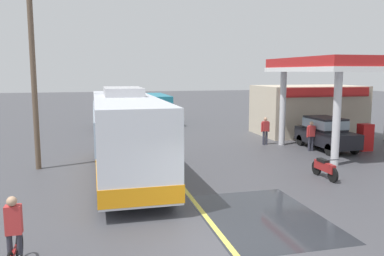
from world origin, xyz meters
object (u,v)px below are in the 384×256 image
Objects in this scene: cyclist_on_shoulder at (14,238)px; car_trailing_behind_bus at (111,116)px; coach_bus_main at (126,135)px; pedestrian_near_pump at (311,134)px; minibus_opposing_lane at (155,106)px; motorcycle_parked_forecourt at (324,168)px; pedestrian_by_shop at (265,129)px; car_at_pump at (326,132)px.

car_trailing_behind_bus reaches higher than cyclist_on_shoulder.
coach_bus_main is 6.65× the size of pedestrian_near_pump.
pedestrian_near_pump is at bearing -64.69° from minibus_opposing_lane.
coach_bus_main is 6.13× the size of motorcycle_parked_forecourt.
pedestrian_by_shop is (11.77, 12.91, 0.15)m from cyclist_on_shoulder.
coach_bus_main is at bearing -149.06° from pedestrian_by_shop.
motorcycle_parked_forecourt is 18.56m from car_trailing_behind_bus.
cyclist_on_shoulder is at bearing -154.43° from motorcycle_parked_forecourt.
minibus_opposing_lane is at bearing 77.22° from coach_bus_main.
pedestrian_by_shop is (-1.64, 2.42, 0.00)m from pedestrian_near_pump.
coach_bus_main reaches higher than pedestrian_by_shop.
motorcycle_parked_forecourt is (10.92, 5.23, -0.34)m from cyclist_on_shoulder.
cyclist_on_shoulder is at bearing -132.35° from pedestrian_by_shop.
coach_bus_main is 17.13m from minibus_opposing_lane.
car_at_pump is 6.55m from motorcycle_parked_forecourt.
minibus_opposing_lane is 3.69× the size of pedestrian_near_pump.
pedestrian_near_pump is 0.40× the size of car_trailing_behind_bus.
car_trailing_behind_bus is at bearing 131.99° from pedestrian_near_pump.
coach_bus_main is 10.19m from pedestrian_by_shop.
car_trailing_behind_bus is at bearing 135.29° from car_at_pump.
cyclist_on_shoulder reaches higher than motorcycle_parked_forecourt.
minibus_opposing_lane is at bearing 102.04° from motorcycle_parked_forecourt.
minibus_opposing_lane is 3.37× the size of cyclist_on_shoulder.
pedestrian_by_shop is 0.40× the size of car_trailing_behind_bus.
pedestrian_near_pump is 1.00× the size of pedestrian_by_shop.
minibus_opposing_lane is 3.69× the size of pedestrian_by_shop.
motorcycle_parked_forecourt is at bearing -122.78° from car_at_pump.
car_trailing_behind_bus is at bearing 90.04° from coach_bus_main.
coach_bus_main is 2.63× the size of car_trailing_behind_bus.
pedestrian_near_pump and pedestrian_by_shop have the same top height.
pedestrian_by_shop is (0.84, 7.68, 0.49)m from motorcycle_parked_forecourt.
pedestrian_near_pump is at bearing -168.08° from car_at_pump.
car_trailing_behind_bus is (3.04, 22.02, 0.23)m from cyclist_on_shoulder.
pedestrian_near_pump is at bearing 15.16° from coach_bus_main.
cyclist_on_shoulder is 12.12m from motorcycle_parked_forecourt.
car_at_pump and car_trailing_behind_bus have the same top height.
motorcycle_parked_forecourt is at bearing -96.25° from pedestrian_by_shop.
coach_bus_main reaches higher than minibus_opposing_lane.
pedestrian_by_shop is at bearing 124.23° from pedestrian_near_pump.
cyclist_on_shoulder is at bearing -105.66° from minibus_opposing_lane.
coach_bus_main is at bearing 162.66° from motorcycle_parked_forecourt.
coach_bus_main is at bearing -102.78° from minibus_opposing_lane.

